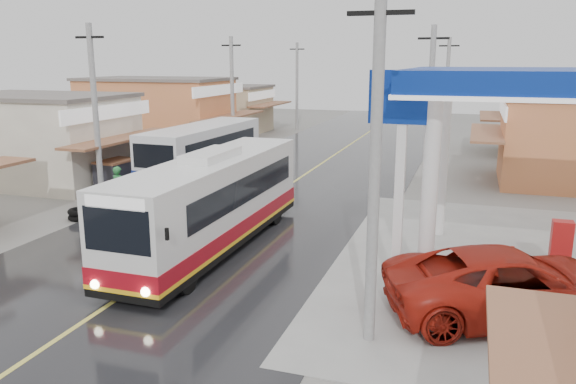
# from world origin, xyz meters

# --- Properties ---
(ground) EXTENTS (120.00, 120.00, 0.00)m
(ground) POSITION_xyz_m (0.00, 0.00, 0.00)
(ground) COLOR slate
(ground) RESTS_ON ground
(road) EXTENTS (12.00, 90.00, 0.02)m
(road) POSITION_xyz_m (0.00, 15.00, 0.01)
(road) COLOR black
(road) RESTS_ON ground
(centre_line) EXTENTS (0.15, 90.00, 0.01)m
(centre_line) POSITION_xyz_m (0.00, 15.00, 0.02)
(centre_line) COLOR #D8CC4C
(centre_line) RESTS_ON road
(shopfronts_left) EXTENTS (11.00, 44.00, 5.20)m
(shopfronts_left) POSITION_xyz_m (-13.00, 18.00, 0.00)
(shopfronts_left) COLOR tan
(shopfronts_left) RESTS_ON ground
(utility_poles_left) EXTENTS (1.60, 50.00, 8.00)m
(utility_poles_left) POSITION_xyz_m (-7.00, 16.00, 0.00)
(utility_poles_left) COLOR gray
(utility_poles_left) RESTS_ON ground
(utility_poles_right) EXTENTS (1.60, 36.00, 8.00)m
(utility_poles_right) POSITION_xyz_m (7.00, 15.00, 0.00)
(utility_poles_right) COLOR gray
(utility_poles_right) RESTS_ON ground
(coach_bus) EXTENTS (2.64, 11.06, 3.44)m
(coach_bus) POSITION_xyz_m (0.65, 4.93, 1.66)
(coach_bus) COLOR silver
(coach_bus) RESTS_ON road
(second_bus) EXTENTS (2.86, 9.32, 3.06)m
(second_bus) POSITION_xyz_m (-4.54, 14.44, 1.65)
(second_bus) COLOR silver
(second_bus) RESTS_ON road
(jeepney) EXTENTS (7.06, 5.10, 1.78)m
(jeepney) POSITION_xyz_m (10.23, 2.33, 0.89)
(jeepney) COLOR #A71D10
(jeepney) RESTS_ON ground
(cyclist) EXTENTS (1.25, 2.21, 2.25)m
(cyclist) POSITION_xyz_m (-4.58, 7.10, 0.74)
(cyclist) COLOR black
(cyclist) RESTS_ON ground
(tricycle_near) EXTENTS (1.60, 2.28, 1.66)m
(tricycle_near) POSITION_xyz_m (-7.58, 11.01, 0.95)
(tricycle_near) COLOR #26262D
(tricycle_near) RESTS_ON ground
(tricycle_far) EXTENTS (1.71, 2.21, 1.51)m
(tricycle_far) POSITION_xyz_m (-7.58, 14.29, 0.86)
(tricycle_far) COLOR #26262D
(tricycle_far) RESTS_ON ground
(tyre_stack) EXTENTS (0.93, 0.93, 0.47)m
(tyre_stack) POSITION_xyz_m (-6.22, 6.41, 0.24)
(tyre_stack) COLOR black
(tyre_stack) RESTS_ON ground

